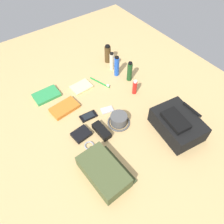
% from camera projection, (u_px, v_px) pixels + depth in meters
% --- Properties ---
extents(ground_plane, '(2.64, 2.02, 0.02)m').
position_uv_depth(ground_plane, '(112.00, 117.00, 1.50)').
color(ground_plane, tan).
rests_on(ground_plane, ground).
extents(backpack, '(0.34, 0.27, 0.15)m').
position_uv_depth(backpack, '(177.00, 124.00, 1.37)').
color(backpack, black).
rests_on(backpack, ground_plane).
extents(toiletry_pouch, '(0.30, 0.22, 0.08)m').
position_uv_depth(toiletry_pouch, '(104.00, 171.00, 1.19)').
color(toiletry_pouch, '#47512D').
rests_on(toiletry_pouch, ground_plane).
extents(bucket_hat, '(0.15, 0.15, 0.07)m').
position_uv_depth(bucket_hat, '(119.00, 120.00, 1.43)').
color(bucket_hat, '#4F4F4F').
rests_on(bucket_hat, ground_plane).
extents(cologne_bottle, '(0.05, 0.05, 0.15)m').
position_uv_depth(cologne_bottle, '(108.00, 54.00, 1.81)').
color(cologne_bottle, '#473319').
rests_on(cologne_bottle, ground_plane).
extents(lotion_bottle, '(0.04, 0.04, 0.16)m').
position_uv_depth(lotion_bottle, '(112.00, 62.00, 1.75)').
color(lotion_bottle, beige).
rests_on(lotion_bottle, ground_plane).
extents(deodorant_spray, '(0.04, 0.04, 0.17)m').
position_uv_depth(deodorant_spray, '(117.00, 66.00, 1.70)').
color(deodorant_spray, blue).
rests_on(deodorant_spray, ground_plane).
extents(shampoo_bottle, '(0.04, 0.04, 0.17)m').
position_uv_depth(shampoo_bottle, '(130.00, 72.00, 1.66)').
color(shampoo_bottle, '#19471E').
rests_on(shampoo_bottle, ground_plane).
extents(sunscreen_spray, '(0.03, 0.03, 0.12)m').
position_uv_depth(sunscreen_spray, '(135.00, 87.00, 1.59)').
color(sunscreen_spray, red).
rests_on(sunscreen_spray, ground_plane).
extents(paperback_novel, '(0.13, 0.18, 0.02)m').
position_uv_depth(paperback_novel, '(47.00, 95.00, 1.60)').
color(paperback_novel, '#2D934C').
rests_on(paperback_novel, ground_plane).
extents(travel_guidebook, '(0.13, 0.20, 0.03)m').
position_uv_depth(travel_guidebook, '(65.00, 108.00, 1.52)').
color(travel_guidebook, orange).
rests_on(travel_guidebook, ground_plane).
extents(cell_phone, '(0.07, 0.12, 0.01)m').
position_uv_depth(cell_phone, '(88.00, 116.00, 1.48)').
color(cell_phone, black).
rests_on(cell_phone, ground_plane).
extents(media_player, '(0.07, 0.09, 0.01)m').
position_uv_depth(media_player, '(107.00, 110.00, 1.52)').
color(media_player, '#B7B7BC').
rests_on(media_player, ground_plane).
extents(wristwatch, '(0.07, 0.06, 0.01)m').
position_uv_depth(wristwatch, '(90.00, 146.00, 1.33)').
color(wristwatch, '#99999E').
rests_on(wristwatch, ground_plane).
extents(toothbrush, '(0.18, 0.07, 0.02)m').
position_uv_depth(toothbrush, '(101.00, 83.00, 1.69)').
color(toothbrush, '#198C33').
rests_on(toothbrush, ground_plane).
extents(wallet, '(0.10, 0.12, 0.02)m').
position_uv_depth(wallet, '(81.00, 134.00, 1.38)').
color(wallet, black).
rests_on(wallet, ground_plane).
extents(notepad, '(0.12, 0.16, 0.02)m').
position_uv_depth(notepad, '(81.00, 87.00, 1.66)').
color(notepad, beige).
rests_on(notepad, ground_plane).
extents(sunglasses_case, '(0.14, 0.06, 0.04)m').
position_uv_depth(sunglasses_case, '(102.00, 131.00, 1.39)').
color(sunglasses_case, black).
rests_on(sunglasses_case, ground_plane).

